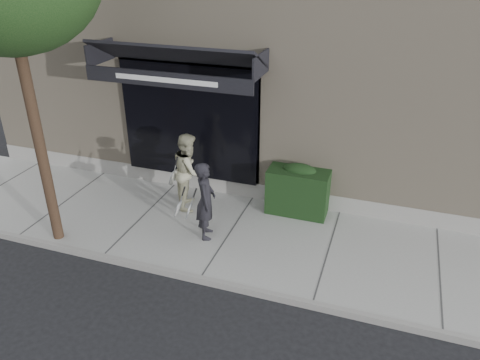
% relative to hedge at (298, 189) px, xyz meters
% --- Properties ---
extents(ground, '(80.00, 80.00, 0.00)m').
position_rel_hedge_xyz_m(ground, '(-1.10, -1.25, -0.66)').
color(ground, black).
rests_on(ground, ground).
extents(sidewalk, '(20.00, 3.00, 0.12)m').
position_rel_hedge_xyz_m(sidewalk, '(-1.10, -1.25, -0.60)').
color(sidewalk, gray).
rests_on(sidewalk, ground).
extents(curb, '(20.00, 0.10, 0.14)m').
position_rel_hedge_xyz_m(curb, '(-1.10, -2.80, -0.59)').
color(curb, gray).
rests_on(curb, ground).
extents(building_facade, '(14.30, 8.04, 5.64)m').
position_rel_hedge_xyz_m(building_facade, '(-1.11, 3.71, 2.08)').
color(building_facade, tan).
rests_on(building_facade, ground).
extents(hedge, '(1.30, 0.70, 1.14)m').
position_rel_hedge_xyz_m(hedge, '(0.00, 0.00, 0.00)').
color(hedge, black).
rests_on(hedge, sidewalk).
extents(pedestrian_front, '(0.80, 0.84, 1.61)m').
position_rel_hedge_xyz_m(pedestrian_front, '(-1.51, -1.54, 0.26)').
color(pedestrian_front, black).
rests_on(pedestrian_front, sidewalk).
extents(pedestrian_back, '(0.88, 0.99, 1.71)m').
position_rel_hedge_xyz_m(pedestrian_back, '(-2.32, -0.51, 0.31)').
color(pedestrian_back, '#B2AF8E').
rests_on(pedestrian_back, sidewalk).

